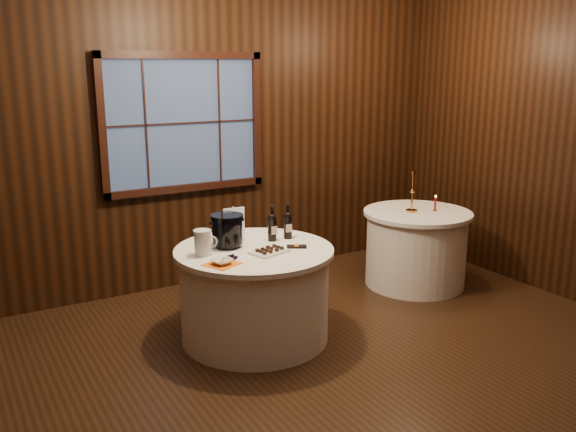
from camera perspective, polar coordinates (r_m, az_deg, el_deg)
ground at (r=4.39m, az=3.16°, el=-16.06°), size 6.00×6.00×0.00m
back_wall at (r=6.06m, az=-9.79°, el=7.59°), size 6.00×0.10×3.00m
main_table at (r=5.01m, az=-3.14°, el=-7.24°), size 1.28×1.28×0.77m
side_table at (r=6.34m, az=11.88°, el=-2.92°), size 1.08×1.08×0.77m
sign_stand at (r=5.07m, az=-5.08°, el=-1.25°), size 0.18×0.10×0.30m
port_bottle_left at (r=5.05m, az=-1.51°, el=-0.88°), size 0.07×0.08×0.31m
port_bottle_right at (r=5.12m, az=-0.01°, el=-0.69°), size 0.07×0.08×0.30m
ice_bucket at (r=4.90m, az=-5.71°, el=-1.31°), size 0.26×0.26×0.27m
chocolate_plate at (r=4.76m, az=-1.76°, el=-3.27°), size 0.33×0.26×0.04m
chocolate_box at (r=4.90m, az=0.81°, el=-2.88°), size 0.18×0.15×0.01m
grape_bunch at (r=4.60m, az=-5.27°, el=-3.92°), size 0.17×0.08×0.04m
glass_pitcher at (r=4.73m, az=-7.97°, el=-2.47°), size 0.18×0.14×0.20m
orange_napkin at (r=4.52m, az=-6.20°, el=-4.50°), size 0.30×0.30×0.00m
cracker_bowl at (r=4.51m, az=-6.20°, el=-4.25°), size 0.18×0.18×0.04m
brass_candlestick at (r=6.17m, az=11.54°, el=1.74°), size 0.12×0.12×0.41m
red_candle at (r=6.26m, az=13.61°, el=1.02°), size 0.04×0.04×0.16m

